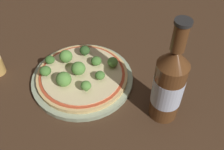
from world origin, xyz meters
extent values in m
plane|color=#3D2819|center=(0.00, 0.00, 0.00)|extent=(3.00, 3.00, 0.00)
cylinder|color=#93A384|center=(-0.01, 0.00, 0.01)|extent=(0.24, 0.24, 0.01)
cylinder|color=tan|center=(-0.01, 0.00, 0.02)|extent=(0.22, 0.22, 0.01)
cylinder|color=#B74728|center=(-0.01, 0.00, 0.02)|extent=(0.21, 0.21, 0.00)
cylinder|color=beige|center=(-0.01, 0.00, 0.02)|extent=(0.19, 0.19, 0.00)
cylinder|color=#6B8E51|center=(-0.02, -0.05, 0.03)|extent=(0.01, 0.01, 0.01)
ellipsoid|color=#568E3D|center=(-0.02, -0.05, 0.04)|extent=(0.04, 0.04, 0.03)
cylinder|color=#6B8E51|center=(0.04, 0.01, 0.03)|extent=(0.01, 0.01, 0.01)
ellipsoid|color=#477A33|center=(0.04, 0.01, 0.04)|extent=(0.02, 0.02, 0.02)
cylinder|color=#6B8E51|center=(-0.10, -0.02, 0.03)|extent=(0.01, 0.01, 0.01)
ellipsoid|color=#386628|center=(-0.10, -0.02, 0.04)|extent=(0.02, 0.02, 0.02)
cylinder|color=#6B8E51|center=(0.00, 0.04, 0.03)|extent=(0.01, 0.01, 0.01)
ellipsoid|color=#477A33|center=(0.00, 0.04, 0.04)|extent=(0.03, 0.03, 0.02)
cylinder|color=#6B8E51|center=(0.04, 0.06, 0.03)|extent=(0.01, 0.01, 0.01)
ellipsoid|color=#568E3D|center=(0.04, 0.06, 0.04)|extent=(0.03, 0.03, 0.02)
cylinder|color=#6B8E51|center=(-0.01, -0.01, 0.03)|extent=(0.01, 0.01, 0.01)
ellipsoid|color=#568E3D|center=(-0.01, -0.01, 0.05)|extent=(0.03, 0.03, 0.03)
cylinder|color=#6B8E51|center=(0.03, -0.04, 0.03)|extent=(0.01, 0.01, 0.01)
ellipsoid|color=#568E3D|center=(0.03, -0.04, 0.04)|extent=(0.02, 0.02, 0.02)
cylinder|color=#6B8E51|center=(-0.07, -0.05, 0.03)|extent=(0.01, 0.01, 0.01)
ellipsoid|color=#477A33|center=(-0.07, -0.05, 0.04)|extent=(0.03, 0.03, 0.02)
cylinder|color=#6B8E51|center=(-0.07, 0.01, 0.03)|extent=(0.01, 0.01, 0.01)
ellipsoid|color=#568E3D|center=(-0.07, 0.01, 0.05)|extent=(0.03, 0.03, 0.03)
cylinder|color=#6B8E51|center=(-0.04, 0.05, 0.03)|extent=(0.01, 0.01, 0.01)
ellipsoid|color=#2D5123|center=(-0.04, 0.05, 0.04)|extent=(0.03, 0.03, 0.02)
cylinder|color=#563319|center=(0.19, 0.03, 0.07)|extent=(0.06, 0.06, 0.15)
cylinder|color=#B2BCD1|center=(0.19, 0.03, 0.08)|extent=(0.06, 0.06, 0.07)
cone|color=#563319|center=(0.19, 0.03, 0.16)|extent=(0.06, 0.06, 0.03)
cylinder|color=#563319|center=(0.19, 0.03, 0.21)|extent=(0.03, 0.03, 0.05)
cylinder|color=black|center=(0.19, 0.03, 0.24)|extent=(0.03, 0.03, 0.01)
camera|label=1|loc=(0.30, -0.31, 0.47)|focal=42.00mm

